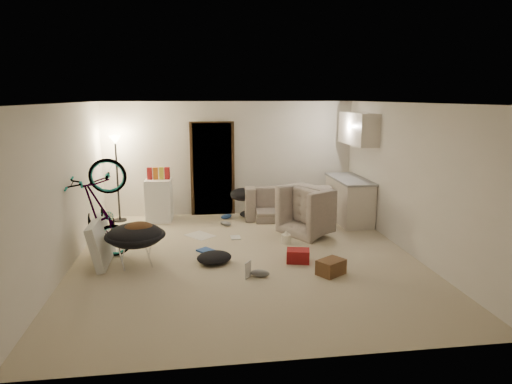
{
  "coord_description": "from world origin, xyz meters",
  "views": [
    {
      "loc": [
        -0.82,
        -7.05,
        2.59
      ],
      "look_at": [
        0.25,
        0.6,
        0.98
      ],
      "focal_mm": 32.0,
      "sensor_mm": 36.0,
      "label": 1
    }
  ],
  "objects": [
    {
      "name": "snack_box_2",
      "position": [
        -1.49,
        2.55,
        1.0
      ],
      "size": [
        0.11,
        0.08,
        0.3
      ],
      "primitive_type": "cube",
      "rotation": [
        0.0,
        0.0,
        0.11
      ],
      "color": "gold",
      "rests_on": "mini_fridge"
    },
    {
      "name": "saucer_chair",
      "position": [
        -1.74,
        -0.05,
        0.39
      ],
      "size": [
        0.93,
        0.93,
        0.66
      ],
      "color": "silver",
      "rests_on": "floor"
    },
    {
      "name": "drink_case_a",
      "position": [
        1.17,
        -0.86,
        0.11
      ],
      "size": [
        0.48,
        0.45,
        0.23
      ],
      "primitive_type": "cube",
      "rotation": [
        0.0,
        0.0,
        0.59
      ],
      "color": "brown",
      "rests_on": "floor"
    },
    {
      "name": "clothes_lump_a",
      "position": [
        -0.53,
        -0.15,
        0.09
      ],
      "size": [
        0.67,
        0.62,
        0.18
      ],
      "primitive_type": "ellipsoid",
      "rotation": [
        0.0,
        0.0,
        0.29
      ],
      "color": "black",
      "rests_on": "floor"
    },
    {
      "name": "sofa_drape",
      "position": [
        0.23,
        2.45,
        0.54
      ],
      "size": [
        0.65,
        0.57,
        0.28
      ],
      "primitive_type": "ellipsoid",
      "rotation": [
        0.0,
        0.0,
        -0.22
      ],
      "color": "black",
      "rests_on": "sofa"
    },
    {
      "name": "wall_left",
      "position": [
        -2.76,
        0.0,
        1.25
      ],
      "size": [
        0.02,
        6.0,
        2.5
      ],
      "primitive_type": "cube",
      "color": "silver",
      "rests_on": "floor"
    },
    {
      "name": "ceiling",
      "position": [
        0.0,
        0.0,
        2.51
      ],
      "size": [
        5.5,
        6.0,
        0.02
      ],
      "primitive_type": "cube",
      "color": "white",
      "rests_on": "wall_back"
    },
    {
      "name": "shoe_0",
      "position": [
        -0.14,
        2.51,
        0.05
      ],
      "size": [
        0.29,
        0.24,
        0.1
      ],
      "primitive_type": "ellipsoid",
      "rotation": [
        0.0,
        0.0,
        0.54
      ],
      "color": "#2A4D98",
      "rests_on": "floor"
    },
    {
      "name": "shoe_1",
      "position": [
        -0.19,
        1.95,
        0.05
      ],
      "size": [
        0.27,
        0.27,
        0.1
      ],
      "primitive_type": "ellipsoid",
      "rotation": [
        0.0,
        0.0,
        -0.78
      ],
      "color": "slate",
      "rests_on": "floor"
    },
    {
      "name": "shoe_3",
      "position": [
        0.11,
        -0.81,
        0.05
      ],
      "size": [
        0.31,
        0.2,
        0.11
      ],
      "primitive_type": "ellipsoid",
      "rotation": [
        0.0,
        0.0,
        -0.31
      ],
      "color": "slate",
      "rests_on": "floor"
    },
    {
      "name": "wall_right",
      "position": [
        2.76,
        0.0,
        1.25
      ],
      "size": [
        0.02,
        6.0,
        2.5
      ],
      "primitive_type": "cube",
      "color": "silver",
      "rests_on": "floor"
    },
    {
      "name": "counter_top",
      "position": [
        2.43,
        2.0,
        0.9
      ],
      "size": [
        0.64,
        1.54,
        0.04
      ],
      "primitive_type": "cube",
      "color": "gray",
      "rests_on": "kitchen_counter"
    },
    {
      "name": "book_white",
      "position": [
        -0.07,
        1.1,
        0.01
      ],
      "size": [
        0.19,
        0.24,
        0.02
      ],
      "primitive_type": "cube",
      "rotation": [
        0.0,
        0.0,
        0.03
      ],
      "color": "silver",
      "rests_on": "floor"
    },
    {
      "name": "wall_front",
      "position": [
        0.0,
        -3.01,
        1.25
      ],
      "size": [
        5.5,
        0.02,
        2.5
      ],
      "primitive_type": "cube",
      "color": "silver",
      "rests_on": "floor"
    },
    {
      "name": "bicycle",
      "position": [
        -2.3,
        0.27,
        0.45
      ],
      "size": [
        1.72,
        0.8,
        0.98
      ],
      "primitive_type": "imported",
      "rotation": [
        0.0,
        -0.17,
        1.61
      ],
      "color": "black",
      "rests_on": "floor"
    },
    {
      "name": "kitchen_uppers",
      "position": [
        2.56,
        2.0,
        1.95
      ],
      "size": [
        0.38,
        1.4,
        0.65
      ],
      "primitive_type": "cube",
      "color": "beige",
      "rests_on": "wall_right"
    },
    {
      "name": "wall_back",
      "position": [
        0.0,
        3.01,
        1.25
      ],
      "size": [
        5.5,
        0.02,
        2.5
      ],
      "primitive_type": "cube",
      "color": "silver",
      "rests_on": "floor"
    },
    {
      "name": "mini_fridge",
      "position": [
        -1.56,
        2.55,
        0.45
      ],
      "size": [
        0.56,
        0.56,
        0.9
      ],
      "primitive_type": "cube",
      "rotation": [
        0.0,
        0.0,
        -0.06
      ],
      "color": "white",
      "rests_on": "floor"
    },
    {
      "name": "juicer",
      "position": [
        0.8,
        0.68,
        0.1
      ],
      "size": [
        0.17,
        0.17,
        0.24
      ],
      "color": "white",
      "rests_on": "floor"
    },
    {
      "name": "clothes_lump_b",
      "position": [
        0.41,
        2.55,
        0.08
      ],
      "size": [
        0.59,
        0.54,
        0.15
      ],
      "primitive_type": "ellipsoid",
      "rotation": [
        0.0,
        0.0,
        0.22
      ],
      "color": "black",
      "rests_on": "floor"
    },
    {
      "name": "drink_case_b",
      "position": [
        0.8,
        -0.29,
        0.1
      ],
      "size": [
        0.41,
        0.34,
        0.21
      ],
      "primitive_type": "cube",
      "rotation": [
        0.0,
        0.0,
        -0.24
      ],
      "color": "maroon",
      "rests_on": "floor"
    },
    {
      "name": "snack_box_0",
      "position": [
        -1.73,
        2.55,
        1.0
      ],
      "size": [
        0.11,
        0.08,
        0.3
      ],
      "primitive_type": "cube",
      "rotation": [
        0.0,
        0.0,
        -0.11
      ],
      "color": "maroon",
      "rests_on": "mini_fridge"
    },
    {
      "name": "newspaper",
      "position": [
        -0.73,
        1.35,
        0.0
      ],
      "size": [
        0.64,
        0.66,
        0.01
      ],
      "primitive_type": "cube",
      "rotation": [
        0.0,
        0.0,
        0.68
      ],
      "color": "silver",
      "rests_on": "floor"
    },
    {
      "name": "door_trim",
      "position": [
        -0.4,
        2.94,
        1.02
      ],
      "size": [
        0.97,
        0.04,
        2.1
      ],
      "primitive_type": "cube",
      "color": "#382413",
      "rests_on": "floor"
    },
    {
      "name": "snack_box_3",
      "position": [
        -1.37,
        2.55,
        1.0
      ],
      "size": [
        0.11,
        0.09,
        0.3
      ],
      "primitive_type": "cube",
      "rotation": [
        0.0,
        0.0,
        -0.26
      ],
      "color": "maroon",
      "rests_on": "mini_fridge"
    },
    {
      "name": "kitchen_counter",
      "position": [
        2.43,
        2.0,
        0.44
      ],
      "size": [
        0.6,
        1.5,
        0.88
      ],
      "primitive_type": "cube",
      "color": "beige",
      "rests_on": "floor"
    },
    {
      "name": "hoodie",
      "position": [
        -1.69,
        -0.08,
        0.59
      ],
      "size": [
        0.61,
        0.58,
        0.22
      ],
      "primitive_type": "ellipsoid",
      "rotation": [
        0.0,
        0.0,
        0.51
      ],
      "color": "#482C18",
      "rests_on": "saucer_chair"
    },
    {
      "name": "floor_lamp",
      "position": [
        -2.4,
        2.65,
        1.31
      ],
      "size": [
        0.28,
        0.28,
        1.81
      ],
      "color": "black",
      "rests_on": "floor"
    },
    {
      "name": "doorway",
      "position": [
        -0.4,
        2.97,
        1.02
      ],
      "size": [
        0.85,
        0.1,
        2.04
      ],
      "primitive_type": "cube",
      "color": "black",
      "rests_on": "floor"
    },
    {
      "name": "floor",
      "position": [
        0.0,
        0.0,
        -0.01
      ],
      "size": [
        5.5,
        6.0,
        0.02
      ],
      "primitive_type": "cube",
      "color": "#C6B798",
      "rests_on": "ground"
    },
    {
      "name": "tv_box",
      "position": [
        -2.3,
        0.11,
        0.35
      ],
      "size": [
        0.28,
        1.06,
        0.71
      ],
      "primitive_type": "cube",
      "rotation": [
        0.0,
        -0.21,
        0.01
      ],
      "color": "silver",
      "rests_on": "floor"
    },
    {
      "name": "book_blue",
      "position": [
        -0.63,
        0.4,
        0.02
      ],
      "size": [
        0.36,
        0.38,
        0.03
      ],
      "primitive_type": "cube",
      "rotation": [
        0.0,
        0.0,
        0.67
      ],
      "color": "#2A4D98",
      "rests_on": "floor"
    },
    {
      "name": "snack_box_1",
      "position": [
        -1.61,
        2.55,
        1.0
      ],
      "size": [
        0.11,
        0.09,
        0.3
      ],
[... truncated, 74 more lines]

